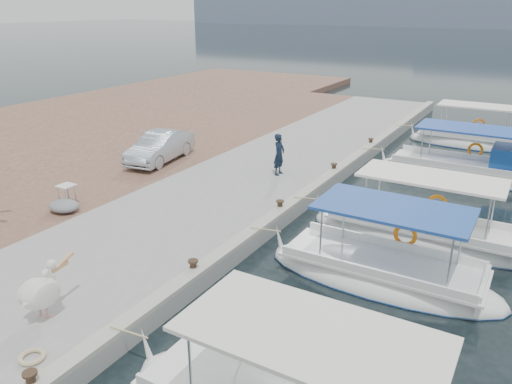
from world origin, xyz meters
TOP-DOWN VIEW (x-y plane):
  - ground at (0.00, 0.00)m, footprint 400.00×400.00m
  - concrete_quay at (-3.00, 5.00)m, footprint 6.00×40.00m
  - quay_curb at (-0.22, 5.00)m, footprint 0.44×40.00m
  - cobblestone_strip at (-8.00, 5.00)m, footprint 4.00×40.00m
  - land_backing at (-18.00, 5.00)m, footprint 16.00×60.00m
  - fishing_caique_b at (3.92, -0.58)m, footprint 6.66×2.36m
  - fishing_caique_c at (4.22, 2.49)m, footprint 7.27×2.07m
  - fishing_caique_d at (4.46, 10.08)m, footprint 7.52×2.39m
  - fishing_caique_e at (3.77, 15.85)m, footprint 6.36×2.04m
  - mooring_bollards at (-0.35, 1.50)m, footprint 0.28×20.28m
  - pelican at (-2.05, -6.87)m, footprint 0.66×1.61m
  - fisherman at (-2.18, 4.90)m, footprint 0.42×0.64m
  - parked_car at (-7.76, 3.90)m, footprint 1.97×4.18m
  - tarp_bundle at (-6.72, -2.40)m, footprint 1.10×0.90m
  - folding_table at (-7.12, -1.89)m, footprint 0.55×0.55m
  - rope_coil at (-1.01, -7.99)m, footprint 0.54×0.54m

SIDE VIEW (x-z plane):
  - ground at x=0.00m, z-range 0.00..0.00m
  - fishing_caique_b at x=3.92m, z-range -1.29..1.54m
  - fishing_caique_c at x=4.22m, z-range -1.29..1.54m
  - fishing_caique_e at x=3.77m, z-range -1.29..1.54m
  - fishing_caique_d at x=4.46m, z-range -1.23..1.60m
  - land_backing at x=-18.00m, z-range 0.00..0.48m
  - concrete_quay at x=-3.00m, z-range 0.00..0.50m
  - cobblestone_strip at x=-8.00m, z-range 0.00..0.50m
  - rope_coil at x=-1.01m, z-range 0.50..0.60m
  - quay_curb at x=-0.22m, z-range 0.50..0.62m
  - mooring_bollards at x=-0.35m, z-range 0.53..0.86m
  - tarp_bundle at x=-6.72m, z-range 0.50..0.90m
  - folding_table at x=-7.12m, z-range 0.66..1.39m
  - pelican at x=-2.05m, z-range 0.52..1.76m
  - parked_car at x=-7.76m, z-range 0.50..1.83m
  - fisherman at x=-2.18m, z-range 0.50..2.24m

